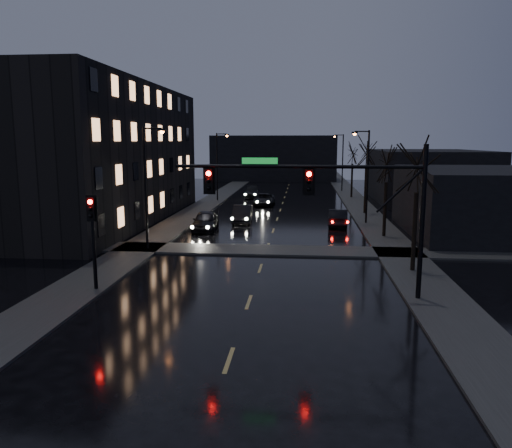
% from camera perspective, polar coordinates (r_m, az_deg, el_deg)
% --- Properties ---
extents(ground, '(160.00, 160.00, 0.00)m').
position_cam_1_polar(ground, '(15.28, -4.28, -18.38)').
color(ground, black).
rests_on(ground, ground).
extents(sidewalk_left, '(3.00, 140.00, 0.12)m').
position_cam_1_polar(sidewalk_left, '(50.01, -7.16, 1.30)').
color(sidewalk_left, '#2D2D2B').
rests_on(sidewalk_left, ground).
extents(sidewalk_right, '(3.00, 140.00, 0.12)m').
position_cam_1_polar(sidewalk_right, '(49.20, 12.55, 1.02)').
color(sidewalk_right, '#2D2D2B').
rests_on(sidewalk_right, ground).
extents(sidewalk_cross, '(40.00, 3.00, 0.12)m').
position_cam_1_polar(sidewalk_cross, '(32.66, 1.18, -3.00)').
color(sidewalk_cross, '#2D2D2B').
rests_on(sidewalk_cross, ground).
extents(apartment_block, '(12.00, 30.00, 12.00)m').
position_cam_1_polar(apartment_block, '(47.24, -18.26, 7.66)').
color(apartment_block, black).
rests_on(apartment_block, ground).
extents(commercial_right_near, '(10.00, 14.00, 5.00)m').
position_cam_1_polar(commercial_right_near, '(41.70, 23.79, 2.32)').
color(commercial_right_near, black).
rests_on(commercial_right_near, ground).
extents(commercial_right_far, '(12.00, 18.00, 6.00)m').
position_cam_1_polar(commercial_right_far, '(63.16, 18.91, 5.25)').
color(commercial_right_far, black).
rests_on(commercial_right_far, ground).
extents(far_block, '(22.00, 10.00, 8.00)m').
position_cam_1_polar(far_block, '(91.51, 2.09, 7.55)').
color(far_block, black).
rests_on(far_block, ground).
extents(signal_mast, '(11.11, 0.41, 7.00)m').
position_cam_1_polar(signal_mast, '(22.46, 9.24, 3.59)').
color(signal_mast, black).
rests_on(signal_mast, ground).
extents(signal_pole_left, '(0.35, 0.41, 4.53)m').
position_cam_1_polar(signal_pole_left, '(24.72, -18.14, -0.58)').
color(signal_pole_left, black).
rests_on(signal_pole_left, ground).
extents(tree_near, '(3.52, 3.52, 8.08)m').
position_cam_1_polar(tree_near, '(27.97, 18.06, 7.16)').
color(tree_near, black).
rests_on(tree_near, ground).
extents(tree_mid_a, '(3.30, 3.30, 7.58)m').
position_cam_1_polar(tree_mid_a, '(37.81, 14.75, 7.22)').
color(tree_mid_a, black).
rests_on(tree_mid_a, ground).
extents(tree_mid_b, '(3.74, 3.74, 8.59)m').
position_cam_1_polar(tree_mid_b, '(49.67, 12.57, 8.68)').
color(tree_mid_b, black).
rests_on(tree_mid_b, ground).
extents(tree_far, '(3.43, 3.43, 7.88)m').
position_cam_1_polar(tree_far, '(63.59, 11.01, 8.37)').
color(tree_far, black).
rests_on(tree_far, ground).
extents(streetlight_l_near, '(1.53, 0.28, 8.00)m').
position_cam_1_polar(streetlight_l_near, '(32.92, -12.20, 5.18)').
color(streetlight_l_near, black).
rests_on(streetlight_l_near, ground).
extents(streetlight_l_far, '(1.53, 0.28, 8.00)m').
position_cam_1_polar(streetlight_l_far, '(59.18, -4.27, 7.20)').
color(streetlight_l_far, black).
rests_on(streetlight_l_far, ground).
extents(streetlight_r_mid, '(1.53, 0.28, 8.00)m').
position_cam_1_polar(streetlight_r_mid, '(43.68, 12.38, 6.19)').
color(streetlight_r_mid, black).
rests_on(streetlight_r_mid, ground).
extents(streetlight_r_far, '(1.53, 0.28, 8.00)m').
position_cam_1_polar(streetlight_r_far, '(71.53, 9.71, 7.49)').
color(streetlight_r_far, black).
rests_on(streetlight_r_far, ground).
extents(oncoming_car_a, '(2.12, 4.71, 1.57)m').
position_cam_1_polar(oncoming_car_a, '(40.16, -5.80, 0.36)').
color(oncoming_car_a, black).
rests_on(oncoming_car_a, ground).
extents(oncoming_car_b, '(1.82, 4.62, 1.50)m').
position_cam_1_polar(oncoming_car_b, '(44.07, -1.56, 1.18)').
color(oncoming_car_b, black).
rests_on(oncoming_car_b, ground).
extents(oncoming_car_c, '(2.22, 4.78, 1.33)m').
position_cam_1_polar(oncoming_car_c, '(55.57, 0.95, 2.82)').
color(oncoming_car_c, black).
rests_on(oncoming_car_c, ground).
extents(oncoming_car_d, '(2.40, 4.97, 1.40)m').
position_cam_1_polar(oncoming_car_d, '(63.19, -0.47, 3.67)').
color(oncoming_car_d, black).
rests_on(oncoming_car_d, ground).
extents(lead_car, '(1.84, 4.49, 1.45)m').
position_cam_1_polar(lead_car, '(42.58, 9.36, 0.72)').
color(lead_car, black).
rests_on(lead_car, ground).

